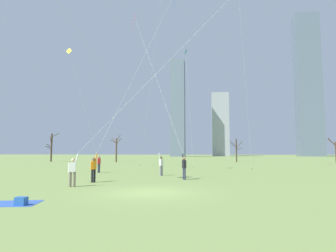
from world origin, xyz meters
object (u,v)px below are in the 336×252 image
object	(u,v)px
bare_tree_left_of_center	(236,150)
bare_tree_center	(51,147)
distant_kite_low_near_trees_yellow	(72,62)
distant_kite_high_overhead_purple	(160,1)
bystander_strolling_midfield	(99,163)
kite_flyer_foreground_right_pink	(175,139)
distant_kite_drifting_right_teal	(186,61)
picnic_spot	(18,202)
kite_flyer_midfield_right_green	(128,111)
bare_tree_rightmost	(116,149)
kite_flyer_far_back_blue	(108,136)
kite_flyer_midfield_left_red	(138,128)
bare_tree_far_right_edge	(335,150)

from	to	relation	value
bare_tree_left_of_center	bare_tree_center	size ratio (longest dim) A/B	0.78
distant_kite_low_near_trees_yellow	distant_kite_high_overhead_purple	bearing A→B (deg)	46.00
bystander_strolling_midfield	distant_kite_high_overhead_purple	size ratio (longest dim) A/B	0.05
kite_flyer_foreground_right_pink	distant_kite_drifting_right_teal	distance (m)	21.53
distant_kite_high_overhead_purple	picnic_spot	size ratio (longest dim) A/B	14.72
kite_flyer_midfield_right_green	bare_tree_rightmost	world-z (taller)	kite_flyer_midfield_right_green
kite_flyer_far_back_blue	kite_flyer_midfield_left_red	bearing A→B (deg)	62.54
kite_flyer_foreground_right_pink	distant_kite_low_near_trees_yellow	xyz separation A→B (m)	(-15.10, 12.60, 10.87)
kite_flyer_midfield_left_red	bare_tree_rightmost	size ratio (longest dim) A/B	2.68
kite_flyer_foreground_right_pink	distant_kite_high_overhead_purple	bearing A→B (deg)	102.41
kite_flyer_far_back_blue	distant_kite_drifting_right_teal	distance (m)	23.94
distant_kite_low_near_trees_yellow	bare_tree_far_right_edge	size ratio (longest dim) A/B	3.44
bare_tree_rightmost	kite_flyer_far_back_blue	bearing A→B (deg)	-72.45
bystander_strolling_midfield	kite_flyer_foreground_right_pink	bearing A→B (deg)	-31.59
distant_kite_high_overhead_purple	bare_tree_far_right_edge	world-z (taller)	distant_kite_high_overhead_purple
kite_flyer_far_back_blue	bystander_strolling_midfield	bearing A→B (deg)	115.81
kite_flyer_far_back_blue	distant_kite_high_overhead_purple	xyz separation A→B (m)	(-0.67, 25.52, 24.19)
distant_kite_drifting_right_teal	bare_tree_left_of_center	world-z (taller)	distant_kite_drifting_right_teal
distant_kite_high_overhead_purple	bare_tree_center	distance (m)	36.09
bare_tree_left_of_center	distant_kite_low_near_trees_yellow	bearing A→B (deg)	-134.97
distant_kite_drifting_right_teal	bare_tree_rightmost	xyz separation A→B (m)	(-15.05, 14.60, -12.24)
distant_kite_drifting_right_teal	bare_tree_rightmost	bearing A→B (deg)	135.87
distant_kite_low_near_trees_yellow	bare_tree_far_right_edge	bearing A→B (deg)	28.04
kite_flyer_midfield_right_green	distant_kite_high_overhead_purple	world-z (taller)	distant_kite_high_overhead_purple
kite_flyer_midfield_left_red	kite_flyer_midfield_right_green	size ratio (longest dim) A/B	0.81
kite_flyer_foreground_right_pink	kite_flyer_far_back_blue	bearing A→B (deg)	-150.09
kite_flyer_foreground_right_pink	bare_tree_rightmost	distance (m)	35.98
kite_flyer_far_back_blue	bare_tree_rightmost	bearing A→B (deg)	107.55
kite_flyer_midfield_right_green	picnic_spot	distance (m)	7.62
bystander_strolling_midfield	distant_kite_low_near_trees_yellow	world-z (taller)	distant_kite_low_near_trees_yellow
bare_tree_far_right_edge	bare_tree_center	world-z (taller)	bare_tree_center
bare_tree_far_right_edge	bystander_strolling_midfield	bearing A→B (deg)	-138.90
bystander_strolling_midfield	picnic_spot	world-z (taller)	bystander_strolling_midfield
kite_flyer_midfield_right_green	bare_tree_center	bearing A→B (deg)	125.43
kite_flyer_midfield_left_red	kite_flyer_foreground_right_pink	bearing A→B (deg)	-4.18
distant_kite_drifting_right_teal	kite_flyer_far_back_blue	bearing A→B (deg)	-101.04
kite_flyer_midfield_left_red	distant_kite_high_overhead_purple	distance (m)	32.73
kite_flyer_foreground_right_pink	distant_kite_drifting_right_teal	xyz separation A→B (m)	(-0.41, 17.88, 11.98)
bystander_strolling_midfield	kite_flyer_midfield_left_red	bearing A→B (deg)	-43.08
picnic_spot	bare_tree_rightmost	xyz separation A→B (m)	(-10.78, 43.78, 2.58)
bare_tree_center	distant_kite_drifting_right_teal	bearing A→B (deg)	-27.83
distant_kite_high_overhead_purple	bare_tree_rightmost	world-z (taller)	distant_kite_high_overhead_purple
kite_flyer_far_back_blue	bystander_strolling_midfield	world-z (taller)	kite_flyer_far_back_blue
kite_flyer_midfield_left_red	bare_tree_left_of_center	distance (m)	37.31
kite_flyer_midfield_left_red	bystander_strolling_midfield	size ratio (longest dim) A/B	8.81
distant_kite_drifting_right_teal	kite_flyer_midfield_right_green	bearing A→B (deg)	-94.19
distant_kite_drifting_right_teal	bare_tree_center	distance (m)	35.27
distant_kite_high_overhead_purple	bare_tree_rightmost	bearing A→B (deg)	137.62
kite_flyer_midfield_left_red	picnic_spot	size ratio (longest dim) A/B	6.89
distant_kite_high_overhead_purple	picnic_spot	world-z (taller)	distant_kite_high_overhead_purple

